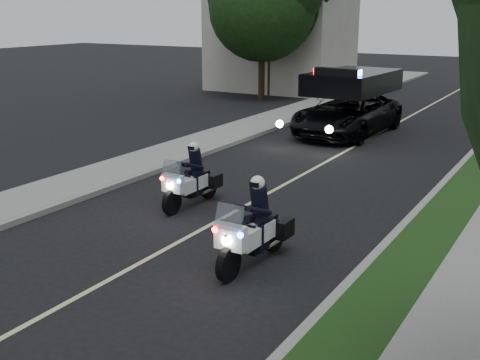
# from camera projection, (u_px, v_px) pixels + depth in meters

# --- Properties ---
(ground) EXTENTS (120.00, 120.00, 0.00)m
(ground) POSITION_uv_depth(u_px,v_px,m) (153.00, 256.00, 12.88)
(ground) COLOR black
(ground) RESTS_ON ground
(curb_right) EXTENTS (0.20, 60.00, 0.15)m
(curb_right) POSITION_uv_depth(u_px,v_px,m) (455.00, 172.00, 19.20)
(curb_right) COLOR gray
(curb_right) RESTS_ON ground
(grass_verge) EXTENTS (1.20, 60.00, 0.16)m
(grass_verge) POSITION_uv_depth(u_px,v_px,m) (479.00, 175.00, 18.86)
(grass_verge) COLOR #193814
(grass_verge) RESTS_ON ground
(curb_left) EXTENTS (0.20, 60.00, 0.15)m
(curb_left) POSITION_uv_depth(u_px,v_px,m) (231.00, 144.00, 23.16)
(curb_left) COLOR gray
(curb_left) RESTS_ON ground
(sidewalk_left) EXTENTS (2.00, 60.00, 0.16)m
(sidewalk_left) POSITION_uv_depth(u_px,v_px,m) (207.00, 141.00, 23.70)
(sidewalk_left) COLOR gray
(sidewalk_left) RESTS_ON ground
(building_far) EXTENTS (8.00, 6.00, 7.00)m
(building_far) POSITION_uv_depth(u_px,v_px,m) (281.00, 33.00, 38.41)
(building_far) COLOR #A8A396
(building_far) RESTS_ON ground
(lane_marking) EXTENTS (0.12, 50.00, 0.01)m
(lane_marking) POSITION_uv_depth(u_px,v_px,m) (332.00, 158.00, 21.20)
(lane_marking) COLOR #BFB78C
(lane_marking) RESTS_ON ground
(police_moto_left) EXTENTS (0.73, 2.01, 1.70)m
(police_moto_left) POSITION_uv_depth(u_px,v_px,m) (192.00, 206.00, 16.15)
(police_moto_left) COLOR silver
(police_moto_left) RESTS_ON ground
(police_moto_right) EXTENTS (0.82, 2.19, 1.84)m
(police_moto_right) POSITION_uv_depth(u_px,v_px,m) (253.00, 264.00, 12.46)
(police_moto_right) COLOR white
(police_moto_right) RESTS_ON ground
(police_suv) EXTENTS (3.17, 6.29, 2.99)m
(police_suv) POSITION_uv_depth(u_px,v_px,m) (346.00, 134.00, 25.31)
(police_suv) COLOR black
(police_suv) RESTS_ON ground
(bicycle) EXTENTS (0.69, 1.69, 0.87)m
(bicycle) POSITION_uv_depth(u_px,v_px,m) (379.00, 102.00, 33.89)
(bicycle) COLOR black
(bicycle) RESTS_ON ground
(cyclist) EXTENTS (0.59, 0.43, 1.54)m
(cyclist) POSITION_uv_depth(u_px,v_px,m) (379.00, 102.00, 33.89)
(cyclist) COLOR black
(cyclist) RESTS_ON ground
(tree_left_near) EXTENTS (7.50, 7.50, 9.77)m
(tree_left_near) POSITION_uv_depth(u_px,v_px,m) (261.00, 100.00, 34.77)
(tree_left_near) COLOR #183812
(tree_left_near) RESTS_ON ground
(tree_left_far) EXTENTS (7.35, 7.35, 10.50)m
(tree_left_far) POSITION_uv_depth(u_px,v_px,m) (270.00, 95.00, 36.65)
(tree_left_far) COLOR black
(tree_left_far) RESTS_ON ground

